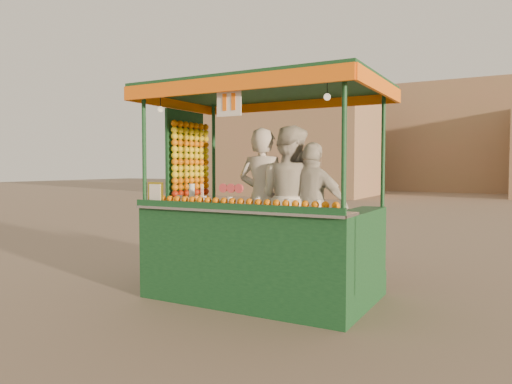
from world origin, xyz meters
The scene contains 7 objects.
ground centered at (0.00, 0.00, 0.00)m, with size 90.00×90.00×0.00m, color #776555.
building_left centered at (-9.00, 20.00, 3.00)m, with size 10.00×6.00×6.00m, color #926C53.
building_center centered at (-2.00, 30.00, 3.50)m, with size 14.00×7.00×7.00m, color #926C53.
juice_cart centered at (0.13, -0.33, 0.84)m, with size 2.85×1.85×2.59m.
vendor_left centered at (0.05, 0.04, 1.20)m, with size 0.68×0.48×1.79m.
vendor_middle centered at (0.40, 0.11, 1.21)m, with size 0.98×0.83×1.81m.
vendor_right centered at (0.74, 0.04, 1.10)m, with size 0.98×0.50×1.60m.
Camera 1 is at (2.94, -5.41, 1.60)m, focal length 33.69 mm.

